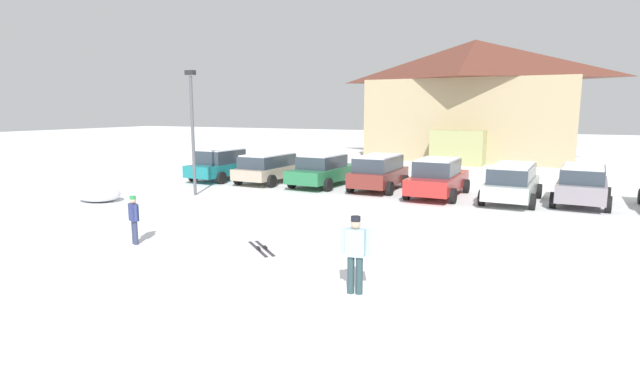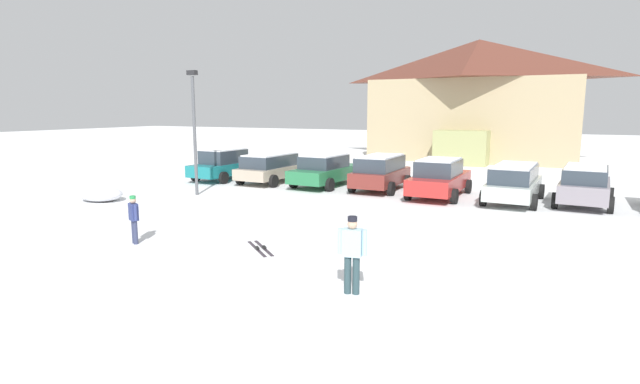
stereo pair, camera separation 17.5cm
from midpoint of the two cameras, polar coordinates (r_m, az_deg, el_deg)
name	(u,v)px [view 2 (the right image)]	position (r m, az deg, el deg)	size (l,w,h in m)	color
ground	(192,295)	(10.95, -13.99, -11.41)	(160.00, 160.00, 0.00)	white
ski_lodge	(476,99)	(41.06, 17.56, 10.08)	(15.45, 10.58, 9.08)	tan
parked_teal_hatchback	(226,164)	(28.00, -10.56, 3.15)	(2.25, 4.69, 1.71)	#19777D
parked_beige_suv	(270,167)	(26.36, -5.53, 2.86)	(2.35, 4.14, 1.54)	tan
parked_green_coupe	(325,170)	(25.18, 0.83, 2.54)	(2.43, 4.81, 1.62)	#267344
parked_maroon_van	(380,172)	(23.99, 7.13, 2.33)	(2.14, 4.06, 1.68)	maroon
parked_red_sedan	(439,178)	(22.69, 13.71, 1.60)	(2.22, 4.78, 1.71)	#B12926
parked_silver_wagon	(514,182)	(22.25, 21.51, 1.08)	(2.24, 4.70, 1.59)	#B7C2BC
parked_grey_wagon	(585,184)	(22.69, 28.21, 0.79)	(2.29, 4.13, 1.62)	gray
skier_teen_in_navy_coat	(134,217)	(15.28, -20.20, -2.67)	(0.47, 0.33, 1.41)	#323857
skier_adult_in_blue_parka	(352,250)	(10.48, 4.18, -6.68)	(0.61, 0.32, 1.67)	#2A4147
pair_of_skis	(260,248)	(14.07, -6.49, -6.40)	(1.46, 1.31, 0.08)	#2D252D
lamp_post	(194,126)	(23.02, -13.96, 7.33)	(0.44, 0.24, 5.52)	#515459
plowed_snow_pile	(101,194)	(23.05, -23.57, -0.22)	(1.94, 1.55, 0.59)	silver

